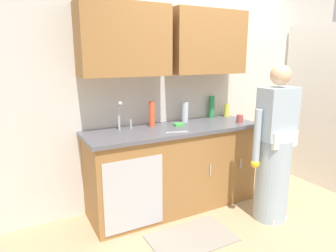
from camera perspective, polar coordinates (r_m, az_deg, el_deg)
ground_plane at (r=3.41m, az=15.63°, el=-17.22°), size 9.00×9.00×0.00m
kitchen_wall_with_uppers at (r=3.66m, az=4.57°, el=9.63°), size 4.80×0.44×2.70m
closet_door_panel at (r=4.38m, az=26.75°, el=3.24°), size 0.04×1.10×2.10m
counter_cabinet at (r=3.42m, az=1.02°, el=-8.26°), size 1.90×0.62×0.90m
countertop at (r=3.28m, az=1.09°, el=-0.56°), size 1.96×0.66×0.04m
sink at (r=3.07m, az=-7.69°, el=-1.53°), size 0.50×0.36×0.35m
person_at_sink at (r=3.28m, az=19.52°, el=-5.48°), size 0.55×0.34×1.62m
floor_mat at (r=3.05m, az=4.53°, el=-20.50°), size 0.80×0.50×0.01m
bottle_water_tall at (r=3.91m, az=11.10°, el=2.94°), size 0.07×0.07×0.16m
bottle_dish_liquid at (r=3.80m, az=8.30°, el=3.62°), size 0.07×0.07×0.27m
bottle_cleaner_spray at (r=3.52m, az=3.25°, el=2.75°), size 0.08×0.08×0.25m
bottle_soap at (r=3.28m, az=-3.10°, el=2.31°), size 0.07×0.07×0.28m
cup_by_sink at (r=3.60m, az=13.51°, el=1.38°), size 0.08×0.08×0.09m
knife_on_counter at (r=3.05m, az=1.71°, el=-1.14°), size 0.24×0.09×0.01m
sponge at (r=3.33m, az=2.04°, el=0.29°), size 0.11×0.07×0.03m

